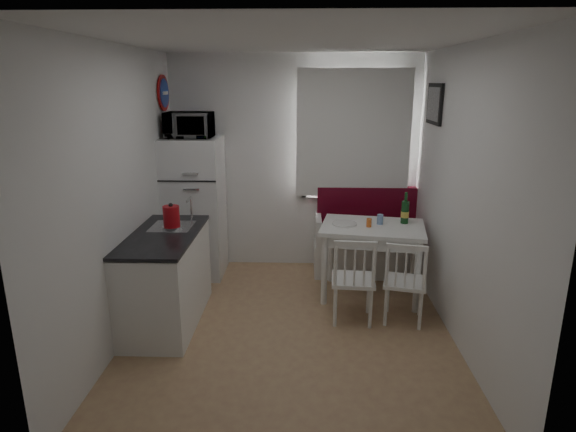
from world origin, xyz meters
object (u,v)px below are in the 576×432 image
Objects in this scene: dining_table at (372,234)px; wine_bottle at (405,208)px; kitchen_counter at (166,278)px; microwave at (189,125)px; kettle at (171,217)px; chair_left at (354,272)px; chair_right at (407,275)px; bench at (373,245)px; fridge at (195,207)px.

wine_bottle is at bearing 25.40° from dining_table.
kitchen_counter is 1.80m from microwave.
kitchen_counter reaches higher than kettle.
chair_right is (0.50, 0.00, -0.02)m from chair_left.
bench reaches higher than dining_table.
microwave reaches higher than wine_bottle.
chair_right is at bearing -97.53° from wine_bottle.
dining_table is at bearing -99.52° from bench.
bench is 2.76× the size of microwave.
kitchen_counter is at bearing -90.90° from fridge.
dining_table is at bearing -14.90° from microwave.
kettle is 2.43m from wine_bottle.
dining_table is 0.71× the size of fridge.
kitchen_counter reaches higher than wine_bottle.
kettle is (0.05, 0.14, 0.57)m from kitchen_counter.
kettle reaches higher than bench.
kitchen_counter reaches higher than dining_table.
microwave reaches higher than fridge.
dining_table is 3.46× the size of wine_bottle.
fridge reaches higher than dining_table.
bench is 0.81m from dining_table.
bench is 1.22× the size of dining_table.
kettle reaches higher than chair_right.
kitchen_counter reaches higher than chair_right.
microwave is 2.56m from wine_bottle.
chair_right is 2.62m from fridge.
kitchen_counter is at bearing -162.64° from wine_bottle.
kettle reaches higher than dining_table.
dining_table is at bearing 72.78° from chair_left.
chair_left is at bearing -128.28° from wine_bottle.
wine_bottle is at bearing 95.46° from chair_right.
kitchen_counter is 2.31m from chair_right.
bench is (2.17, 1.36, -0.11)m from kitchen_counter.
wine_bottle is at bearing -10.49° from microwave.
chair_left is (1.81, -0.01, 0.09)m from kitchen_counter.
kettle is at bearing -165.53° from wine_bottle.
bench is at bearing 78.43° from chair_left.
microwave is at bearing 89.06° from kitchen_counter.
bench is at bearing 31.98° from kitchen_counter.
kettle is at bearing -150.27° from bench.
bench is at bearing 110.95° from wine_bottle.
kitchen_counter is 2.53× the size of microwave.
fridge is at bearing 148.49° from chair_left.
fridge reaches higher than kitchen_counter.
fridge is (-2.29, 1.25, 0.31)m from chair_right.
kitchen_counter is 0.59m from kettle.
dining_table is (2.06, 0.65, 0.26)m from kitchen_counter.
chair_left is 1.00× the size of chair_right.
wine_bottle is (0.23, -0.61, 0.63)m from bench.
kitchen_counter is 2.57m from bench.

